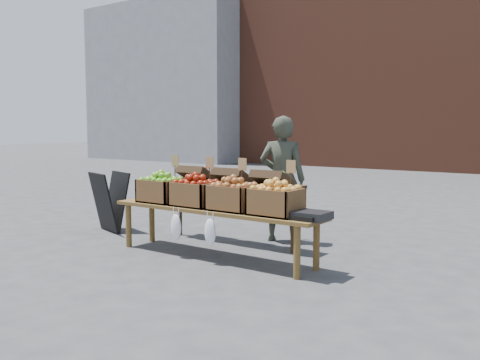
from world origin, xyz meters
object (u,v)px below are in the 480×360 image
Objects in this scene: display_bench at (214,233)px; crate_green_apples at (276,202)px; crate_russet_pears at (195,194)px; crate_golden_apples at (161,191)px; back_table at (232,203)px; crate_red_apples at (233,198)px; vendor at (282,179)px; weighing_scale at (312,215)px; chalkboard_sign at (110,201)px.

display_bench is 0.93m from crate_green_apples.
crate_green_apples is (1.10, 0.00, 0.00)m from crate_russet_pears.
crate_golden_apples is (-0.82, 0.00, 0.42)m from display_bench.
back_table is 4.20× the size of crate_red_apples.
crate_russet_pears and crate_green_apples have the same top height.
crate_golden_apples is at bearing 180.00° from crate_green_apples.
crate_red_apples and crate_green_apples have the same top height.
crate_green_apples is at bearing 0.00° from crate_red_apples.
back_table is (-0.44, -0.49, -0.30)m from vendor.
weighing_scale is at bearing 0.00° from display_bench.
display_bench is at bearing 180.00° from crate_red_apples.
crate_red_apples is at bearing 0.00° from crate_russet_pears.
crate_green_apples reaches higher than display_bench.
chalkboard_sign is at bearing 171.48° from display_bench.
vendor reaches higher than crate_golden_apples.
crate_russet_pears is (0.01, -0.72, 0.19)m from back_table.
display_bench is at bearing 8.13° from chalkboard_sign.
crate_red_apples reaches higher than display_bench.
back_table is at bearing 154.88° from weighing_scale.
back_table is at bearing 147.05° from crate_green_apples.
vendor is 3.26× the size of crate_red_apples.
crate_green_apples reaches higher than weighing_scale.
display_bench is 5.40× the size of crate_red_apples.
vendor is 3.26× the size of crate_green_apples.
crate_golden_apples is at bearing 180.00° from weighing_scale.
display_bench is at bearing 180.00° from crate_green_apples.
crate_golden_apples is (-0.54, -0.72, 0.19)m from back_table.
chalkboard_sign is 1.72× the size of crate_russet_pears.
crate_red_apples reaches higher than weighing_scale.
back_table is 1.34m from crate_green_apples.
crate_golden_apples is 1.00× the size of crate_green_apples.
weighing_scale is (1.53, 0.00, -0.10)m from crate_russet_pears.
vendor is 1.39m from crate_green_apples.
chalkboard_sign is 1.41m from crate_golden_apples.
vendor is 1.64m from weighing_scale.
chalkboard_sign is 2.53× the size of weighing_scale.
vendor is 1.29m from crate_russet_pears.
chalkboard_sign reaches higher than display_bench.
back_table is 4.20× the size of crate_green_apples.
back_table reaches higher than crate_golden_apples.
weighing_scale is (3.42, -0.33, 0.18)m from chalkboard_sign.
display_bench is (0.29, -0.72, -0.24)m from back_table.
back_table reaches higher than crate_green_apples.
crate_red_apples is (0.56, -0.72, 0.19)m from back_table.
crate_green_apples is at bearing 0.00° from display_bench.
vendor is at bearing 132.05° from weighing_scale.
chalkboard_sign is 0.41× the size of back_table.
chalkboard_sign reaches higher than crate_russet_pears.
crate_russet_pears is (-0.43, -1.21, -0.11)m from vendor.
crate_green_apples is (1.11, -0.72, 0.19)m from back_table.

